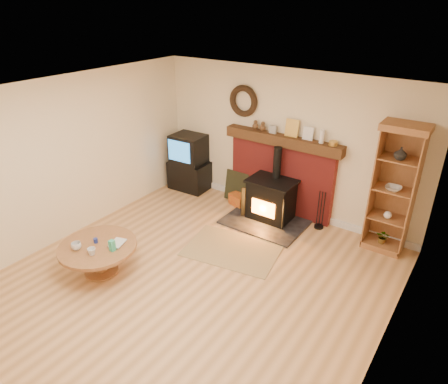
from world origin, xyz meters
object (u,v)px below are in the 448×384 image
Objects in this scene: coffee_table at (98,251)px; curio_cabinet at (394,189)px; wood_stove at (270,201)px; tv_unit at (189,163)px.

curio_cabinet is at bearing 43.85° from coffee_table.
wood_stove reaches higher than coffee_table.
tv_unit is (-2.01, 0.19, 0.18)m from wood_stove.
tv_unit is 3.98m from curio_cabinet.
wood_stove is at bearing -5.46° from tv_unit.
wood_stove is 2.06m from curio_cabinet.
tv_unit is 3.08m from coffee_table.
coffee_table is at bearing -136.15° from curio_cabinet.
curio_cabinet is (3.95, 0.09, 0.47)m from tv_unit.
tv_unit is 1.05× the size of coffee_table.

